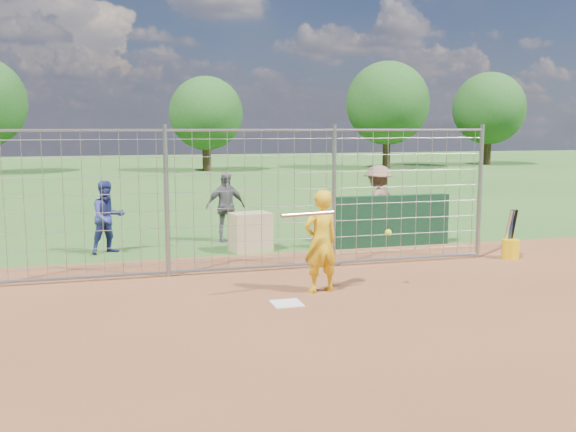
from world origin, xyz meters
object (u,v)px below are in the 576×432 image
object	(u,v)px
batter	(321,241)
bystander_b	(226,207)
bystander_c	(378,205)
bystander_a	(108,217)
equipment_bin	(250,232)
bucket_with_bats	(510,246)

from	to	relation	value
batter	bystander_b	size ratio (longest dim) A/B	1.02
bystander_c	batter	bearing A→B (deg)	24.04
bystander_a	bystander_b	size ratio (longest dim) A/B	0.94
batter	equipment_bin	world-z (taller)	batter
equipment_bin	bystander_b	bearing A→B (deg)	93.37
batter	bystander_a	distance (m)	5.18
bystander_a	bystander_c	xyz separation A→B (m)	(5.70, -0.46, 0.13)
equipment_bin	bystander_c	bearing A→B (deg)	-8.56
bystander_b	bucket_with_bats	bearing A→B (deg)	-45.56
batter	bystander_a	world-z (taller)	batter
batter	bystander_c	size ratio (longest dim) A/B	0.93
batter	bucket_with_bats	world-z (taller)	batter
batter	bystander_c	bearing A→B (deg)	-137.48
bystander_b	bystander_c	xyz separation A→B (m)	(3.17, -1.14, 0.08)
batter	bystander_b	distance (m)	4.81
batter	bystander_b	bearing A→B (deg)	-94.92
bystander_a	equipment_bin	world-z (taller)	bystander_a
bystander_c	equipment_bin	world-z (taller)	bystander_c
batter	bystander_b	xyz separation A→B (m)	(-0.65, 4.77, -0.02)
bystander_b	bucket_with_bats	size ratio (longest dim) A/B	1.61
bystander_a	bucket_with_bats	size ratio (longest dim) A/B	1.52
batter	bystander_c	distance (m)	4.42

